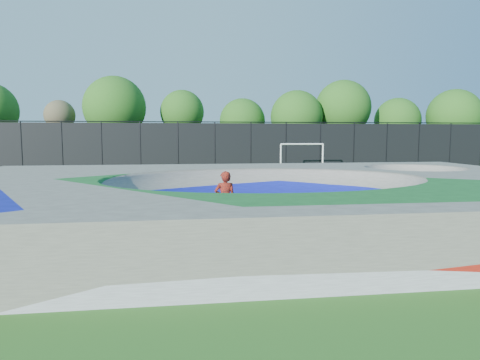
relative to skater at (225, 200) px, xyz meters
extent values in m
plane|color=#255818|center=(1.49, 1.07, -0.91)|extent=(120.00, 120.00, 0.00)
cube|color=gray|center=(1.49, 1.07, -0.16)|extent=(22.00, 14.00, 1.50)
imported|color=red|center=(0.00, 0.00, 0.00)|extent=(0.68, 0.46, 1.82)
cube|color=black|center=(0.00, 0.00, -0.89)|extent=(0.79, 0.25, 0.05)
cylinder|color=white|center=(6.33, 19.05, 0.21)|extent=(0.12, 0.12, 2.24)
cylinder|color=white|center=(9.69, 19.05, 0.21)|extent=(0.12, 0.12, 2.24)
cylinder|color=white|center=(8.01, 19.05, 1.33)|extent=(3.36, 0.12, 0.12)
cylinder|color=black|center=(-13.51, 22.07, 1.09)|extent=(0.09, 0.09, 4.00)
cylinder|color=black|center=(-10.51, 22.07, 1.09)|extent=(0.09, 0.09, 4.00)
cylinder|color=black|center=(-7.51, 22.07, 1.09)|extent=(0.09, 0.09, 4.00)
cylinder|color=black|center=(-4.51, 22.07, 1.09)|extent=(0.09, 0.09, 4.00)
cylinder|color=black|center=(-1.51, 22.07, 1.09)|extent=(0.09, 0.09, 4.00)
cylinder|color=black|center=(1.49, 22.07, 1.09)|extent=(0.09, 0.09, 4.00)
cylinder|color=black|center=(4.49, 22.07, 1.09)|extent=(0.09, 0.09, 4.00)
cylinder|color=black|center=(7.49, 22.07, 1.09)|extent=(0.09, 0.09, 4.00)
cylinder|color=black|center=(10.49, 22.07, 1.09)|extent=(0.09, 0.09, 4.00)
cylinder|color=black|center=(13.49, 22.07, 1.09)|extent=(0.09, 0.09, 4.00)
cylinder|color=black|center=(16.49, 22.07, 1.09)|extent=(0.09, 0.09, 4.00)
cylinder|color=black|center=(19.49, 22.07, 1.09)|extent=(0.09, 0.09, 4.00)
cylinder|color=black|center=(22.49, 22.07, 1.09)|extent=(0.09, 0.09, 4.00)
cube|color=black|center=(1.49, 22.07, 1.09)|extent=(48.00, 0.03, 3.80)
cylinder|color=black|center=(1.49, 22.07, 3.09)|extent=(48.00, 0.08, 0.08)
cylinder|color=#4D3B26|center=(-11.64, 26.04, 0.86)|extent=(0.44, 0.44, 3.55)
sphere|color=brown|center=(-11.64, 26.04, 3.74)|extent=(2.60, 2.60, 2.60)
cylinder|color=#4D3B26|center=(-6.98, 25.93, 0.75)|extent=(0.44, 0.44, 3.33)
sphere|color=#235A17|center=(-6.98, 25.93, 4.45)|extent=(5.42, 5.42, 5.42)
cylinder|color=#4D3B26|center=(-1.11, 27.26, 0.87)|extent=(0.44, 0.44, 3.55)
sphere|color=#235A17|center=(-1.11, 27.26, 4.16)|extent=(4.04, 4.04, 4.04)
cylinder|color=#4D3B26|center=(4.61, 27.80, 0.40)|extent=(0.44, 0.44, 2.61)
sphere|color=#235A17|center=(4.61, 27.80, 3.34)|extent=(4.37, 4.37, 4.37)
cylinder|color=#4D3B26|center=(9.49, 26.08, 0.51)|extent=(0.44, 0.44, 2.84)
sphere|color=#235A17|center=(9.49, 26.08, 3.75)|extent=(4.86, 4.86, 4.86)
cylinder|color=#4D3B26|center=(14.18, 26.51, 0.87)|extent=(0.44, 0.44, 3.56)
sphere|color=#235A17|center=(14.18, 26.51, 4.62)|extent=(5.27, 5.27, 5.27)
cylinder|color=#4D3B26|center=(20.30, 27.48, 0.43)|extent=(0.44, 0.44, 2.68)
sphere|color=#235A17|center=(20.30, 27.48, 3.47)|extent=(4.52, 4.52, 4.52)
cylinder|color=#4D3B26|center=(25.71, 26.37, 0.51)|extent=(0.44, 0.44, 2.85)
sphere|color=#235A17|center=(25.71, 26.37, 3.92)|extent=(5.27, 5.27, 5.27)
camera|label=1|loc=(-1.38, -13.12, 2.01)|focal=32.00mm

